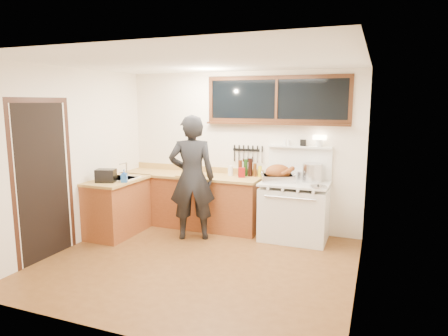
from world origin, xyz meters
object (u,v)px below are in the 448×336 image
at_px(vintage_stove, 295,210).
at_px(man, 192,178).
at_px(cutting_board, 192,173).
at_px(roast_turkey, 278,175).

distance_m(vintage_stove, man, 1.66).
xyz_separation_m(man, cutting_board, (-0.20, 0.41, -0.01)).
height_order(man, roast_turkey, man).
height_order(man, cutting_board, man).
distance_m(cutting_board, roast_turkey, 1.43).
bearing_deg(cutting_board, vintage_stove, 4.24).
distance_m(vintage_stove, roast_turkey, 0.60).
bearing_deg(roast_turkey, man, -157.08).
xyz_separation_m(vintage_stove, man, (-1.49, -0.53, 0.49)).
relative_size(vintage_stove, cutting_board, 3.38).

